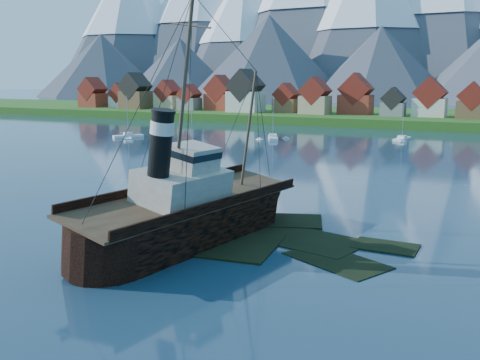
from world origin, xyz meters
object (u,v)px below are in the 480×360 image
at_px(sailboat_b, 128,137).
at_px(sailboat_a, 192,148).
at_px(tugboat_wreck, 195,209).
at_px(sailboat_c, 273,138).
at_px(sailboat_e, 402,139).

bearing_deg(sailboat_b, sailboat_a, 10.50).
bearing_deg(sailboat_b, tugboat_wreck, -12.73).
xyz_separation_m(sailboat_b, sailboat_c, (37.56, 14.37, -0.02)).
relative_size(tugboat_wreck, sailboat_b, 2.56).
distance_m(sailboat_a, sailboat_c, 28.70).
xyz_separation_m(tugboat_wreck, sailboat_a, (-38.17, 60.12, -2.79)).
bearing_deg(sailboat_b, sailboat_c, 55.57).
bearing_deg(sailboat_a, tugboat_wreck, -75.14).
height_order(sailboat_c, sailboat_e, sailboat_c).
relative_size(sailboat_c, sailboat_e, 1.18).
bearing_deg(sailboat_e, tugboat_wreck, -83.29).
xyz_separation_m(sailboat_c, sailboat_e, (31.42, 13.90, -0.05)).
distance_m(sailboat_a, sailboat_b, 32.04).
relative_size(sailboat_a, sailboat_e, 1.21).
distance_m(sailboat_c, sailboat_e, 34.36).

